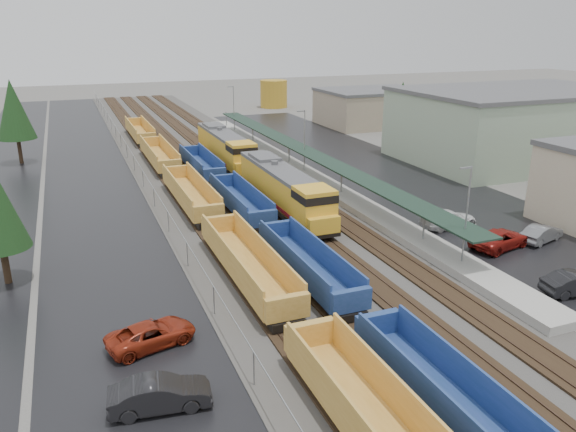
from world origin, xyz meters
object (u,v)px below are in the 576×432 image
Objects in this scene: parked_car_west_b at (160,395)px; parked_car_east_b at (500,239)px; parked_car_east_e at (542,234)px; parked_car_east_c at (448,219)px; well_string_yellow at (214,223)px; storage_tank at (274,94)px; locomotive_lead at (284,190)px; parked_car_west_c at (151,335)px; locomotive_trail at (226,148)px; well_string_blue at (307,265)px.

parked_car_east_b is (29.42, 10.49, -0.02)m from parked_car_west_b.
parked_car_west_b is 35.24m from parked_car_east_e.
parked_car_east_e is (5.12, -5.90, -0.06)m from parked_car_east_c.
well_string_yellow is at bearing 48.83° from parked_car_east_b.
parked_car_west_b is at bearing 90.85° from parked_car_east_e.
well_string_yellow is 82.14m from storage_tank.
locomotive_lead is 3.92× the size of parked_car_west_c.
parked_car_east_e is (33.71, 10.29, -0.06)m from parked_car_west_b.
parked_car_west_c is at bearing -111.22° from locomotive_trail.
locomotive_lead is 21.00m from locomotive_trail.
well_string_yellow is 23.20m from parked_car_west_b.
parked_car_east_e is (33.23, 4.44, 0.03)m from parked_car_west_c.
locomotive_trail is at bearing 6.88° from parked_car_east_b.
parked_car_west_c is at bearing -114.22° from storage_tank.
storage_tank reaches higher than well_string_blue.
well_string_blue is 17.31m from parked_car_east_c.
parked_car_east_c is (12.37, -30.20, -1.61)m from locomotive_trail.
well_string_blue is at bearing -108.69° from storage_tank.
well_string_blue is at bearing -42.25° from parked_car_west_b.
locomotive_trail is at bearing 72.05° from well_string_yellow.
parked_car_west_b is at bearing -113.14° from storage_tank.
parked_car_west_b is 5.88m from parked_car_west_c.
locomotive_lead is 1.00× the size of locomotive_trail.
locomotive_trail is at bearing -116.53° from storage_tank.
parked_car_east_c is at bearing 24.82° from parked_car_east_e.
parked_car_west_b is 0.87× the size of parked_car_east_b.
storage_tank is 1.09× the size of parked_car_east_c.
well_string_blue is at bearing -105.11° from locomotive_lead.
locomotive_trail is 56.36m from storage_tank.
locomotive_lead is at bearing -25.71° from parked_car_west_b.
parked_car_east_c reaches higher than parked_car_east_b.
parked_car_east_b is at bearing -63.53° from parked_car_west_b.
parked_car_east_c is (-0.83, 5.70, 0.02)m from parked_car_east_b.
well_string_blue reaches higher than parked_car_west_b.
well_string_blue reaches higher than parked_car_east_e.
well_string_yellow is 11.81m from well_string_blue.
locomotive_lead is at bearing 33.06° from parked_car_east_e.
locomotive_trail is 4.47× the size of parked_car_east_e.
parked_car_west_c is 29.95m from parked_car_east_c.
storage_tank is at bearing -21.21° from parked_car_east_e.
locomotive_trail reaches higher than parked_car_east_e.
parked_car_west_c is 33.53m from parked_car_east_e.
well_string_blue is 15.70× the size of parked_car_west_c.
parked_car_east_b is at bearing -69.81° from locomotive_trail.
locomotive_trail is 3.34× the size of storage_tank.
parked_car_west_c is at bearing 2.22° from parked_car_west_b.
parked_car_east_e is at bearing -105.92° from parked_car_east_b.
parked_car_east_e reaches higher than parked_car_west_c.
parked_car_east_c is 1.23× the size of parked_car_east_e.
locomotive_lead is 4.12× the size of parked_car_west_b.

